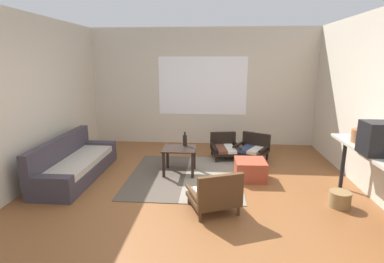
{
  "coord_description": "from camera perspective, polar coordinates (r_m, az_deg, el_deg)",
  "views": [
    {
      "loc": [
        0.29,
        -4.03,
        1.98
      ],
      "look_at": [
        -0.07,
        0.68,
        0.85
      ],
      "focal_mm": 28.01,
      "sensor_mm": 36.0,
      "label": 1
    }
  ],
  "objects": [
    {
      "name": "crt_television",
      "position": [
        4.21,
        32.73,
        -1.15
      ],
      "size": [
        0.49,
        0.33,
        0.4
      ],
      "color": "black",
      "rests_on": "console_shelf"
    },
    {
      "name": "ottoman_orange",
      "position": [
        5.21,
        11.02,
        -7.13
      ],
      "size": [
        0.52,
        0.52,
        0.33
      ],
      "primitive_type": "cube",
      "rotation": [
        0.0,
        0.0,
        0.03
      ],
      "color": "#993D28",
      "rests_on": "ground"
    },
    {
      "name": "armchair_corner",
      "position": [
        6.18,
        11.48,
        -3.02
      ],
      "size": [
        0.78,
        0.76,
        0.52
      ],
      "color": "black",
      "rests_on": "ground"
    },
    {
      "name": "armchair_by_window",
      "position": [
        6.25,
        6.23,
        -2.94
      ],
      "size": [
        0.63,
        0.7,
        0.49
      ],
      "color": "black",
      "rests_on": "ground"
    },
    {
      "name": "side_wall_left",
      "position": [
        5.28,
        -29.77,
        4.88
      ],
      "size": [
        0.12,
        6.6,
        2.7
      ],
      "primitive_type": "cube",
      "color": "beige",
      "rests_on": "ground"
    },
    {
      "name": "clay_vase",
      "position": [
        4.72,
        29.49,
        -0.58
      ],
      "size": [
        0.25,
        0.25,
        0.3
      ],
      "color": "#935B38",
      "rests_on": "console_shelf"
    },
    {
      "name": "far_wall_with_window",
      "position": [
        7.13,
        2.03,
        8.43
      ],
      "size": [
        5.6,
        0.13,
        2.7
      ],
      "color": "beige",
      "rests_on": "ground"
    },
    {
      "name": "couch",
      "position": [
        5.55,
        -21.54,
        -5.93
      ],
      "size": [
        0.71,
        2.01,
        0.7
      ],
      "color": "#38333D",
      "rests_on": "ground"
    },
    {
      "name": "area_rug",
      "position": [
        5.29,
        -1.27,
        -8.42
      ],
      "size": [
        1.92,
        2.09,
        0.01
      ],
      "color": "#4C4238",
      "rests_on": "ground"
    },
    {
      "name": "coffee_table",
      "position": [
        5.3,
        -2.4,
        -4.21
      ],
      "size": [
        0.58,
        0.52,
        0.47
      ],
      "color": "black",
      "rests_on": "ground"
    },
    {
      "name": "armchair_striped_foreground",
      "position": [
        4.03,
        4.46,
        -11.93
      ],
      "size": [
        0.78,
        0.76,
        0.59
      ],
      "color": "#472D19",
      "rests_on": "ground"
    },
    {
      "name": "wicker_basket",
      "position": [
        4.7,
        26.31,
        -11.45
      ],
      "size": [
        0.29,
        0.29,
        0.22
      ],
      "primitive_type": "cylinder",
      "color": "olive",
      "rests_on": "ground"
    },
    {
      "name": "glass_bottle",
      "position": [
        5.38,
        -1.37,
        -1.64
      ],
      "size": [
        0.07,
        0.07,
        0.25
      ],
      "color": "black",
      "rests_on": "coffee_table"
    },
    {
      "name": "ground_plane",
      "position": [
        4.5,
        0.2,
        -12.58
      ],
      "size": [
        7.8,
        7.8,
        0.0
      ],
      "primitive_type": "plane",
      "color": "brown"
    },
    {
      "name": "console_shelf",
      "position": [
        4.49,
        30.83,
        -4.05
      ],
      "size": [
        0.42,
        1.61,
        0.87
      ],
      "color": "#B2AD9E",
      "rests_on": "ground"
    }
  ]
}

